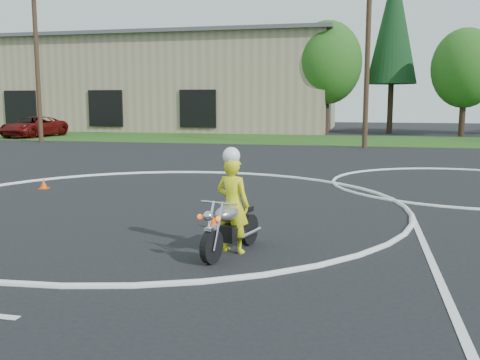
# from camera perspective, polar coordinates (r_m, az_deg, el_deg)

# --- Properties ---
(ground) EXTENTS (120.00, 120.00, 0.00)m
(ground) POSITION_cam_1_polar(r_m,az_deg,el_deg) (10.72, -14.56, -5.52)
(ground) COLOR black
(ground) RESTS_ON ground
(grass_strip) EXTENTS (120.00, 10.00, 0.02)m
(grass_strip) POSITION_cam_1_polar(r_m,az_deg,el_deg) (36.63, 5.24, 4.36)
(grass_strip) COLOR #1E4714
(grass_strip) RESTS_ON ground
(course_markings) EXTENTS (19.05, 19.05, 0.12)m
(course_markings) POSITION_cam_1_polar(r_m,az_deg,el_deg) (14.06, 1.64, -1.96)
(course_markings) COLOR silver
(course_markings) RESTS_ON ground
(primary_motorcycle) EXTENTS (0.80, 1.79, 0.96)m
(primary_motorcycle) POSITION_cam_1_polar(r_m,az_deg,el_deg) (8.89, -1.02, -5.00)
(primary_motorcycle) COLOR black
(primary_motorcycle) RESTS_ON ground
(rider_primary_grp) EXTENTS (0.67, 0.53, 1.79)m
(rider_primary_grp) POSITION_cam_1_polar(r_m,az_deg,el_deg) (8.94, -0.79, -2.35)
(rider_primary_grp) COLOR yellow
(rider_primary_grp) RESTS_ON ground
(pickup_grp) EXTENTS (2.96, 5.57, 1.49)m
(pickup_grp) POSITION_cam_1_polar(r_m,az_deg,el_deg) (41.70, -21.16, 5.32)
(pickup_grp) COLOR #590B0A
(pickup_grp) RESTS_ON ground
(traffic_cones) EXTENTS (19.16, 14.60, 0.30)m
(traffic_cones) POSITION_cam_1_polar(r_m,az_deg,el_deg) (12.22, 14.85, -3.19)
(traffic_cones) COLOR #FE4F0D
(traffic_cones) RESTS_ON ground
(warehouse) EXTENTS (41.00, 17.00, 8.30)m
(warehouse) POSITION_cam_1_polar(r_m,az_deg,el_deg) (54.29, -12.22, 9.86)
(warehouse) COLOR tan
(warehouse) RESTS_ON ground
(utility_poles) EXTENTS (41.60, 1.12, 10.00)m
(utility_poles) POSITION_cam_1_polar(r_m,az_deg,el_deg) (30.34, 13.45, 13.16)
(utility_poles) COLOR #473321
(utility_poles) RESTS_ON ground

